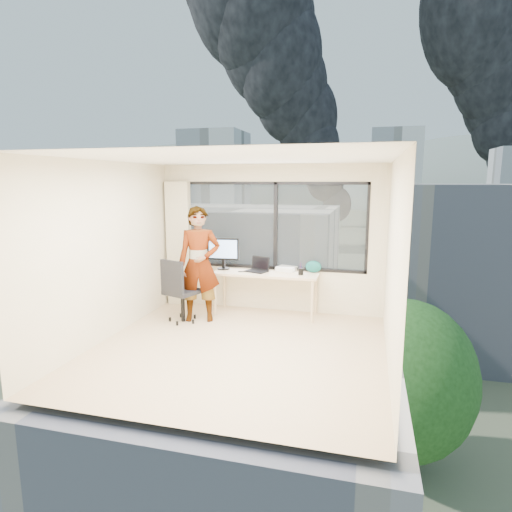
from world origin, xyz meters
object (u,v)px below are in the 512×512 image
(person, at_px, (199,264))
(monitor, at_px, (223,253))
(game_console, at_px, (286,269))
(handbag, at_px, (313,267))
(chair, at_px, (182,290))
(laptop, at_px, (256,265))
(desk, at_px, (266,293))

(person, bearing_deg, monitor, 56.66)
(person, xyz_separation_m, game_console, (1.31, 0.81, -0.17))
(person, xyz_separation_m, handbag, (1.79, 0.78, -0.10))
(chair, height_order, laptop, chair)
(desk, relative_size, monitor, 3.15)
(game_console, bearing_deg, monitor, -158.76)
(game_console, bearing_deg, desk, -131.74)
(game_console, distance_m, laptop, 0.54)
(monitor, height_order, handbag, monitor)
(game_console, bearing_deg, chair, -134.62)
(chair, distance_m, monitor, 1.05)
(chair, distance_m, person, 0.50)
(laptop, relative_size, handbag, 1.42)
(chair, height_order, handbag, chair)
(person, bearing_deg, desk, 13.38)
(desk, distance_m, person, 1.29)
(laptop, bearing_deg, desk, 17.33)
(chair, distance_m, laptop, 1.34)
(desk, height_order, game_console, game_console)
(person, distance_m, laptop, 1.02)
(desk, xyz_separation_m, game_console, (0.32, 0.22, 0.41))
(desk, bearing_deg, handbag, 13.64)
(desk, height_order, laptop, laptop)
(monitor, xyz_separation_m, handbag, (1.60, 0.12, -0.18))
(person, bearing_deg, laptop, 18.55)
(laptop, distance_m, handbag, 0.99)
(game_console, height_order, laptop, laptop)
(laptop, height_order, handbag, laptop)
(person, distance_m, handbag, 1.96)
(chair, bearing_deg, monitor, 81.16)
(person, height_order, handbag, person)
(person, relative_size, monitor, 3.34)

